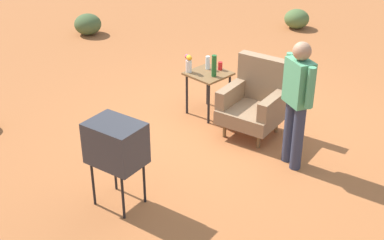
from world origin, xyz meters
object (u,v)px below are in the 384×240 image
soda_can_red (220,66)px  bottle_wine_green (214,66)px  armchair (256,100)px  side_table (208,79)px  person_standing (297,98)px  tv_on_stand (116,144)px  flower_vase (189,63)px  bottle_short_clear (208,63)px

soda_can_red → bottle_wine_green: bottle_wine_green is taller
armchair → bottle_wine_green: armchair is taller
side_table → person_standing: (1.73, -0.28, 0.38)m
side_table → tv_on_stand: 2.49m
person_standing → bottle_wine_green: size_ratio=5.12×
armchair → tv_on_stand: 2.40m
flower_vase → tv_on_stand: bearing=-63.6°
soda_can_red → person_standing: bearing=-15.9°
tv_on_stand → bottle_short_clear: 2.61m
armchair → soda_can_red: 0.85m
tv_on_stand → person_standing: (0.88, 2.06, 0.16)m
armchair → bottle_short_clear: size_ratio=5.30×
side_table → bottle_short_clear: size_ratio=3.32×
bottle_short_clear → soda_can_red: size_ratio=1.64×
person_standing → bottle_short_clear: bearing=168.6°
tv_on_stand → soda_can_red: tv_on_stand is taller
bottle_short_clear → flower_vase: size_ratio=0.75×
soda_can_red → flower_vase: flower_vase is taller
armchair → bottle_short_clear: bearing=177.5°
armchair → flower_vase: armchair is taller
person_standing → bottle_short_clear: size_ratio=8.20×
person_standing → bottle_short_clear: person_standing is taller
armchair → bottle_short_clear: 1.00m
tv_on_stand → armchair: bearing=89.8°
tv_on_stand → side_table: bearing=109.9°
flower_vase → armchair: bearing=12.4°
bottle_short_clear → flower_vase: (-0.12, -0.28, 0.05)m
armchair → person_standing: person_standing is taller
armchair → bottle_wine_green: 0.78m
bottle_short_clear → flower_vase: bearing=-112.7°
armchair → bottle_wine_green: (-0.71, -0.09, 0.33)m
tv_on_stand → soda_can_red: size_ratio=8.44×
bottle_wine_green → flower_vase: (-0.37, -0.15, -0.01)m
side_table → tv_on_stand: size_ratio=0.64×
armchair → tv_on_stand: armchair is taller
armchair → tv_on_stand: (-0.01, -2.39, 0.28)m
tv_on_stand → bottle_short_clear: size_ratio=5.15×
bottle_wine_green → flower_vase: size_ratio=1.21×
tv_on_stand → person_standing: size_ratio=0.63×
soda_can_red → bottle_short_clear: bearing=-144.1°
person_standing → bottle_wine_green: (-1.58, 0.24, -0.11)m
side_table → soda_can_red: bearing=77.8°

